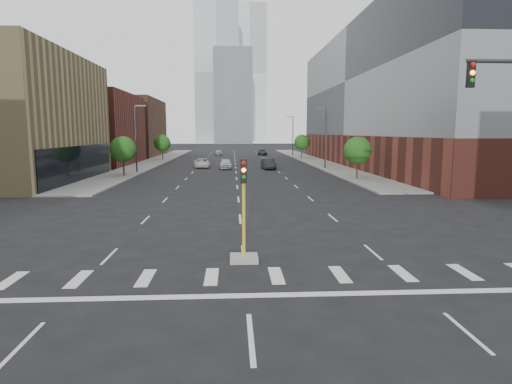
{
  "coord_description": "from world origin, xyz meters",
  "views": [
    {
      "loc": [
        -0.46,
        -8.87,
        5.51
      ],
      "look_at": [
        0.72,
        12.51,
        2.5
      ],
      "focal_mm": 30.0,
      "sensor_mm": 36.0,
      "label": 1
    }
  ],
  "objects": [
    {
      "name": "sidewalk_left_far",
      "position": [
        -15.0,
        74.0,
        0.07
      ],
      "size": [
        5.0,
        92.0,
        0.15
      ],
      "primitive_type": "cube",
      "color": "gray",
      "rests_on": "ground"
    },
    {
      "name": "streetlight_right_a",
      "position": [
        13.41,
        55.0,
        5.01
      ],
      "size": [
        1.6,
        0.22,
        9.07
      ],
      "color": "#2D2D30",
      "rests_on": "ground"
    },
    {
      "name": "streetlight_right_b",
      "position": [
        13.41,
        90.0,
        5.01
      ],
      "size": [
        1.6,
        0.22,
        9.07
      ],
      "color": "#2D2D30",
      "rests_on": "ground"
    },
    {
      "name": "tree_right_near",
      "position": [
        14.0,
        40.0,
        3.39
      ],
      "size": [
        3.2,
        3.2,
        4.85
      ],
      "color": "#382619",
      "rests_on": "ground"
    },
    {
      "name": "ground",
      "position": [
        0.0,
        0.0,
        0.0
      ],
      "size": [
        400.0,
        400.0,
        0.0
      ],
      "primitive_type": "plane",
      "color": "black",
      "rests_on": "ground"
    },
    {
      "name": "median_traffic_signal",
      "position": [
        0.0,
        8.97,
        0.97
      ],
      "size": [
        1.2,
        1.2,
        4.4
      ],
      "color": "#999993",
      "rests_on": "ground"
    },
    {
      "name": "car_far_left",
      "position": [
        -5.26,
        58.23,
        0.7
      ],
      "size": [
        2.96,
        5.32,
        1.41
      ],
      "primitive_type": "imported",
      "rotation": [
        0.0,
        0.0,
        0.13
      ],
      "color": "silver",
      "rests_on": "ground"
    },
    {
      "name": "tree_left_far",
      "position": [
        -14.0,
        75.0,
        3.39
      ],
      "size": [
        3.2,
        3.2,
        4.85
      ],
      "color": "#382619",
      "rests_on": "ground"
    },
    {
      "name": "car_deep_right",
      "position": [
        6.76,
        93.68,
        0.74
      ],
      "size": [
        2.67,
        5.29,
        1.47
      ],
      "primitive_type": "imported",
      "rotation": [
        0.0,
        0.0,
        -0.12
      ],
      "color": "black",
      "rests_on": "ground"
    },
    {
      "name": "car_distant",
      "position": [
        -3.83,
        95.54,
        0.66
      ],
      "size": [
        2.03,
        4.05,
        1.33
      ],
      "primitive_type": "imported",
      "rotation": [
        0.0,
        0.0,
        0.12
      ],
      "color": "#A1A2A5",
      "rests_on": "ground"
    },
    {
      "name": "tower_mid",
      "position": [
        0.0,
        200.0,
        22.0
      ],
      "size": [
        18.0,
        18.0,
        44.0
      ],
      "primitive_type": "cube",
      "color": "slate",
      "rests_on": "ground"
    },
    {
      "name": "tree_right_far",
      "position": [
        14.0,
        80.0,
        3.39
      ],
      "size": [
        3.2,
        3.2,
        4.85
      ],
      "color": "#382619",
      "rests_on": "ground"
    },
    {
      "name": "streetlight_left",
      "position": [
        -13.41,
        50.0,
        5.01
      ],
      "size": [
        1.6,
        0.22,
        9.07
      ],
      "color": "#2D2D30",
      "rests_on": "ground"
    },
    {
      "name": "car_near_left",
      "position": [
        -1.5,
        55.59,
        0.78
      ],
      "size": [
        1.94,
        4.64,
        1.57
      ],
      "primitive_type": "imported",
      "rotation": [
        0.0,
        0.0,
        0.02
      ],
      "color": "#BCBDC1",
      "rests_on": "ground"
    },
    {
      "name": "building_left_far_a",
      "position": [
        -27.5,
        66.0,
        6.0
      ],
      "size": [
        20.0,
        22.0,
        12.0
      ],
      "primitive_type": "cube",
      "color": "brown",
      "rests_on": "ground"
    },
    {
      "name": "building_right_main",
      "position": [
        29.5,
        60.0,
        11.0
      ],
      "size": [
        24.0,
        70.0,
        22.0
      ],
      "color": "brown",
      "rests_on": "ground"
    },
    {
      "name": "tower_right",
      "position": [
        10.0,
        260.0,
        40.0
      ],
      "size": [
        20.0,
        20.0,
        80.0
      ],
      "primitive_type": "cube",
      "color": "#B2B7BC",
      "rests_on": "ground"
    },
    {
      "name": "building_left_far_b",
      "position": [
        -27.5,
        92.0,
        6.5
      ],
      "size": [
        20.0,
        24.0,
        13.0
      ],
      "primitive_type": "cube",
      "color": "brown",
      "rests_on": "ground"
    },
    {
      "name": "car_mid_right",
      "position": [
        4.89,
        54.69,
        0.8
      ],
      "size": [
        2.05,
        4.95,
        1.59
      ],
      "primitive_type": "imported",
      "rotation": [
        0.0,
        0.0,
        0.08
      ],
      "color": "black",
      "rests_on": "ground"
    },
    {
      "name": "sidewalk_right_far",
      "position": [
        15.0,
        74.0,
        0.07
      ],
      "size": [
        5.0,
        92.0,
        0.15
      ],
      "primitive_type": "cube",
      "color": "gray",
      "rests_on": "ground"
    },
    {
      "name": "tree_left_near",
      "position": [
        -14.0,
        45.0,
        3.39
      ],
      "size": [
        3.2,
        3.2,
        4.85
      ],
      "color": "#382619",
      "rests_on": "ground"
    },
    {
      "name": "tower_left",
      "position": [
        -8.0,
        220.0,
        35.0
      ],
      "size": [
        22.0,
        22.0,
        70.0
      ],
      "primitive_type": "cube",
      "color": "#B2B7BC",
      "rests_on": "ground"
    }
  ]
}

